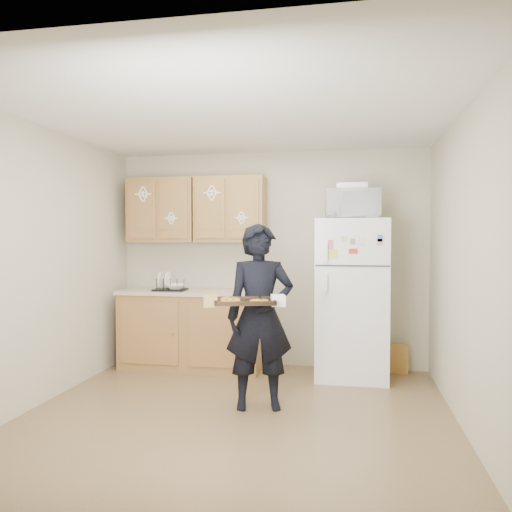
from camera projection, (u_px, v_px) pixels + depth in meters
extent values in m
plane|color=brown|center=(235.00, 418.00, 4.15)|extent=(3.60, 3.60, 0.00)
plane|color=silver|center=(235.00, 115.00, 4.06)|extent=(3.60, 3.60, 0.00)
cube|color=#BFB79A|center=(270.00, 259.00, 5.87)|extent=(3.60, 0.04, 2.50)
cube|color=#BFB79A|center=(148.00, 290.00, 2.33)|extent=(3.60, 0.04, 2.50)
cube|color=#BFB79A|center=(38.00, 266.00, 4.44)|extent=(0.04, 3.60, 2.50)
cube|color=#BFB79A|center=(467.00, 271.00, 3.77)|extent=(0.04, 3.60, 2.50)
cube|color=white|center=(352.00, 298.00, 5.34)|extent=(0.75, 0.70, 1.70)
cube|color=olive|center=(193.00, 331.00, 5.74)|extent=(1.60, 0.60, 0.86)
cube|color=beige|center=(192.00, 292.00, 5.73)|extent=(1.64, 0.64, 0.04)
cube|color=olive|center=(163.00, 210.00, 5.90)|extent=(0.80, 0.33, 0.75)
cube|color=olive|center=(231.00, 210.00, 5.75)|extent=(0.80, 0.33, 0.75)
cube|color=gold|center=(399.00, 359.00, 5.51)|extent=(0.20, 0.07, 0.32)
imported|color=black|center=(260.00, 316.00, 4.37)|extent=(0.67, 0.52, 1.62)
cube|color=black|center=(245.00, 302.00, 4.09)|extent=(0.57, 0.48, 0.04)
cylinder|color=orange|center=(231.00, 301.00, 4.00)|extent=(0.16, 0.16, 0.02)
cylinder|color=orange|center=(259.00, 301.00, 4.01)|extent=(0.16, 0.16, 0.02)
cylinder|color=orange|center=(230.00, 299.00, 4.16)|extent=(0.16, 0.16, 0.02)
imported|color=white|center=(352.00, 204.00, 5.26)|extent=(0.59, 0.42, 0.31)
cube|color=#BBBBC3|center=(353.00, 187.00, 5.28)|extent=(0.34, 0.24, 0.07)
cube|color=black|center=(170.00, 284.00, 5.68)|extent=(0.37, 0.29, 0.14)
imported|color=white|center=(175.00, 287.00, 5.67)|extent=(0.28, 0.28, 0.06)
imported|color=white|center=(241.00, 284.00, 5.56)|extent=(0.09, 0.09, 0.17)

